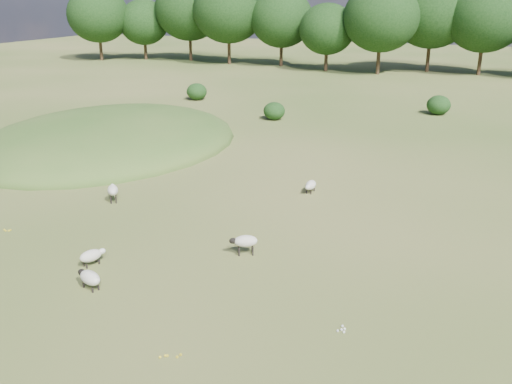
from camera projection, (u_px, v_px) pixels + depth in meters
ground at (316, 133)px, 40.77m from camera, size 160.00×160.00×0.00m
mound at (109, 143)px, 38.13m from camera, size 16.00×20.00×4.00m
treeline at (393, 18)px, 69.87m from camera, size 96.28×14.66×11.70m
shrubs at (304, 101)px, 48.62m from camera, size 23.52×8.88×1.58m
sheep_1 at (245, 241)px, 21.75m from camera, size 1.13×0.84×0.79m
sheep_2 at (92, 256)px, 20.96m from camera, size 0.76×1.09×0.60m
sheep_3 at (113, 190)px, 27.32m from camera, size 0.96×1.12×0.82m
sheep_4 at (310, 185)px, 28.58m from camera, size 0.50×1.08×0.62m
sheep_5 at (90, 278)px, 19.28m from camera, size 1.18×0.77×0.65m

